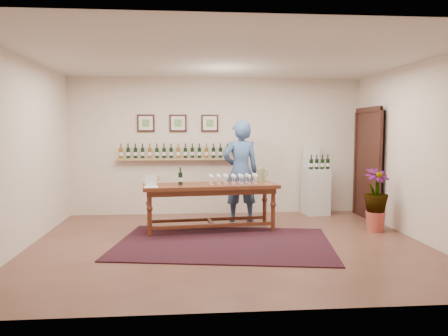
{
  "coord_description": "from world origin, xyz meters",
  "views": [
    {
      "loc": [
        -0.63,
        -6.52,
        1.74
      ],
      "look_at": [
        0.0,
        0.8,
        1.1
      ],
      "focal_mm": 35.0,
      "sensor_mm": 36.0,
      "label": 1
    }
  ],
  "objects": [
    {
      "name": "pedestal_bottles",
      "position": [
        2.07,
        2.13,
        1.09
      ],
      "size": [
        0.29,
        0.11,
        0.29
      ],
      "primitive_type": null,
      "rotation": [
        0.0,
        0.0,
        0.11
      ],
      "color": "black",
      "rests_on": "display_pedestal"
    },
    {
      "name": "ground",
      "position": [
        0.0,
        0.0,
        0.0
      ],
      "size": [
        6.0,
        6.0,
        0.0
      ],
      "primitive_type": "plane",
      "color": "brown",
      "rests_on": "ground"
    },
    {
      "name": "rug",
      "position": [
        -0.07,
        0.02,
        0.01
      ],
      "size": [
        3.56,
        2.67,
        0.02
      ],
      "primitive_type": "cube",
      "rotation": [
        0.0,
        0.0,
        -0.16
      ],
      "color": "#47130C",
      "rests_on": "ground"
    },
    {
      "name": "person",
      "position": [
        0.39,
        1.68,
        0.96
      ],
      "size": [
        0.74,
        0.52,
        1.91
      ],
      "primitive_type": "imported",
      "rotation": [
        0.0,
        0.0,
        3.24
      ],
      "color": "#375383",
      "rests_on": "ground"
    },
    {
      "name": "table_bottles",
      "position": [
        -0.73,
        0.9,
        0.95
      ],
      "size": [
        0.26,
        0.16,
        0.27
      ],
      "primitive_type": null,
      "rotation": [
        0.0,
        0.0,
        -0.05
      ],
      "color": "black",
      "rests_on": "tasting_table"
    },
    {
      "name": "tasting_table",
      "position": [
        -0.22,
        0.91,
        0.69
      ],
      "size": [
        2.36,
        0.96,
        0.81
      ],
      "rotation": [
        0.0,
        0.0,
        0.1
      ],
      "color": "#4F1D13",
      "rests_on": "ground"
    },
    {
      "name": "room_shell",
      "position": [
        2.11,
        1.86,
        1.12
      ],
      "size": [
        6.0,
        6.0,
        6.0
      ],
      "color": "beige",
      "rests_on": "ground"
    },
    {
      "name": "pitcher_left",
      "position": [
        -1.19,
        0.81,
        0.91
      ],
      "size": [
        0.14,
        0.14,
        0.2
      ],
      "primitive_type": null,
      "rotation": [
        0.0,
        0.0,
        0.06
      ],
      "color": "olive",
      "rests_on": "tasting_table"
    },
    {
      "name": "potted_plant",
      "position": [
        2.59,
        0.62,
        0.55
      ],
      "size": [
        0.57,
        0.57,
        0.94
      ],
      "rotation": [
        0.0,
        0.0,
        0.16
      ],
      "color": "#B2483B",
      "rests_on": "ground"
    },
    {
      "name": "table_glasses",
      "position": [
        0.18,
        1.01,
        0.9
      ],
      "size": [
        1.23,
        0.39,
        0.17
      ],
      "primitive_type": null,
      "rotation": [
        0.0,
        0.0,
        0.09
      ],
      "color": "silver",
      "rests_on": "tasting_table"
    },
    {
      "name": "menu_card",
      "position": [
        -1.21,
        0.63,
        0.92
      ],
      "size": [
        0.23,
        0.17,
        0.21
      ],
      "primitive_type": "cube",
      "rotation": [
        0.0,
        0.0,
        0.02
      ],
      "color": "silver",
      "rests_on": "tasting_table"
    },
    {
      "name": "pitcher_right",
      "position": [
        0.7,
        1.18,
        0.94
      ],
      "size": [
        0.19,
        0.19,
        0.24
      ],
      "primitive_type": null,
      "rotation": [
        0.0,
        0.0,
        0.23
      ],
      "color": "olive",
      "rests_on": "tasting_table"
    },
    {
      "name": "display_pedestal",
      "position": [
        2.02,
        2.21,
        0.47
      ],
      "size": [
        0.52,
        0.52,
        0.94
      ],
      "primitive_type": "cube",
      "rotation": [
        0.0,
        0.0,
        0.11
      ],
      "color": "silver",
      "rests_on": "ground"
    },
    {
      "name": "info_sign",
      "position": [
        1.96,
        2.36,
        1.19
      ],
      "size": [
        0.36,
        0.06,
        0.5
      ],
      "primitive_type": "cube",
      "rotation": [
        0.0,
        0.0,
        0.11
      ],
      "color": "silver",
      "rests_on": "display_pedestal"
    }
  ]
}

